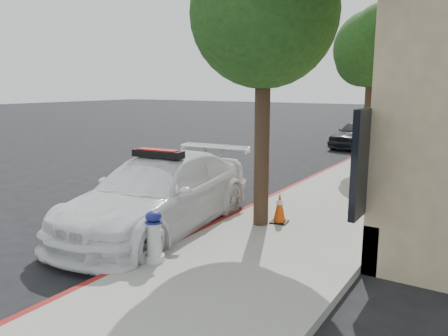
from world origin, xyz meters
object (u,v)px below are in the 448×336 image
Objects in this scene: police_car at (159,193)px; parked_car_mid at (358,134)px; traffic_cone at (280,208)px; fire_hydrant at (154,237)px; parked_car_far at (380,120)px.

police_car is 14.18m from parked_car_mid.
parked_car_mid is 6.10× the size of traffic_cone.
traffic_cone is (0.83, 2.89, -0.09)m from fire_hydrant.
fire_hydrant is (1.25, -1.59, -0.20)m from police_car.
parked_car_mid is at bearing 83.63° from police_car.
police_car is at bearing 123.10° from fire_hydrant.
fire_hydrant is 1.31× the size of traffic_cone.
fire_hydrant is 3.01m from traffic_cone.
police_car is at bearing -147.96° from traffic_cone.
parked_car_far is (-0.86, 7.93, 0.12)m from parked_car_mid.
parked_car_far reaches higher than traffic_cone.
parked_car_far is at bearing 86.01° from police_car.
parked_car_far is 5.65× the size of fire_hydrant.
police_car reaches higher than parked_car_far.
parked_car_mid is 0.82× the size of parked_car_far.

